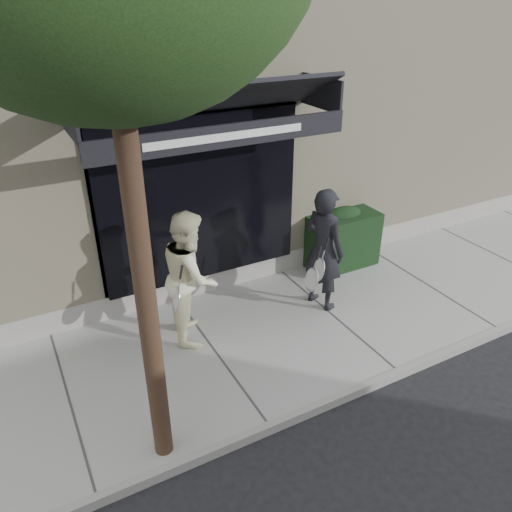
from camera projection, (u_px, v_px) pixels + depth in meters
ground at (330, 319)px, 7.96m from camera, size 80.00×80.00×0.00m
sidewalk at (330, 316)px, 7.94m from camera, size 20.00×3.00×0.12m
curb at (398, 374)px, 6.73m from camera, size 20.00×0.10×0.14m
building_facade at (201, 93)px, 10.53m from camera, size 14.30×8.04×5.64m
hedge at (341, 238)px, 9.09m from camera, size 1.30×0.70×1.14m
pedestrian_front at (324, 250)px, 7.68m from camera, size 0.90×0.96×1.99m
pedestrian_back at (191, 276)px, 7.01m from camera, size 1.02×1.14×1.95m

